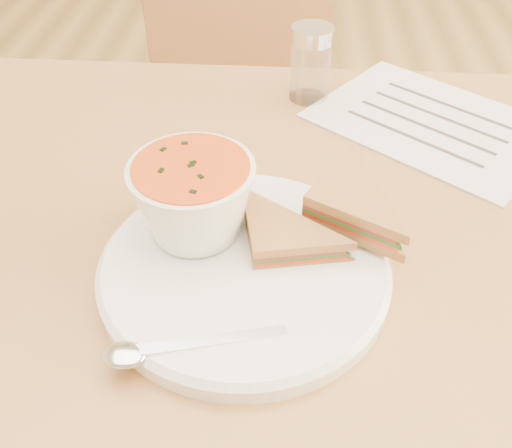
# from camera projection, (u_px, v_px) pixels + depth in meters

# --- Properties ---
(dining_table) EXTENTS (1.00, 0.70, 0.75)m
(dining_table) POSITION_uv_depth(u_px,v_px,m) (296.00, 401.00, 0.87)
(dining_table) COLOR brown
(dining_table) RESTS_ON floor
(chair_far) EXTENTS (0.47, 0.47, 0.84)m
(chair_far) POSITION_uv_depth(u_px,v_px,m) (261.00, 188.00, 1.19)
(chair_far) COLOR brown
(chair_far) RESTS_ON floor
(plate) EXTENTS (0.35, 0.35, 0.02)m
(plate) POSITION_uv_depth(u_px,v_px,m) (244.00, 270.00, 0.55)
(plate) COLOR white
(plate) RESTS_ON dining_table
(soup_bowl) EXTENTS (0.16, 0.16, 0.08)m
(soup_bowl) POSITION_uv_depth(u_px,v_px,m) (194.00, 202.00, 0.55)
(soup_bowl) COLOR white
(soup_bowl) RESTS_ON plate
(sandwich_half_a) EXTENTS (0.11, 0.11, 0.03)m
(sandwich_half_a) POSITION_uv_depth(u_px,v_px,m) (253.00, 264.00, 0.52)
(sandwich_half_a) COLOR #AE753D
(sandwich_half_a) RESTS_ON plate
(sandwich_half_b) EXTENTS (0.15, 0.15, 0.03)m
(sandwich_half_b) POSITION_uv_depth(u_px,v_px,m) (302.00, 209.00, 0.56)
(sandwich_half_b) COLOR #AE753D
(sandwich_half_b) RESTS_ON plate
(spoon) EXTENTS (0.19, 0.08, 0.01)m
(spoon) POSITION_uv_depth(u_px,v_px,m) (190.00, 345.00, 0.47)
(spoon) COLOR silver
(spoon) RESTS_ON plate
(paper_menu) EXTENTS (0.36, 0.35, 0.00)m
(paper_menu) POSITION_uv_depth(u_px,v_px,m) (432.00, 122.00, 0.76)
(paper_menu) COLOR silver
(paper_menu) RESTS_ON dining_table
(condiment_shaker) EXTENTS (0.06, 0.06, 0.10)m
(condiment_shaker) POSITION_uv_depth(u_px,v_px,m) (310.00, 64.00, 0.78)
(condiment_shaker) COLOR silver
(condiment_shaker) RESTS_ON dining_table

